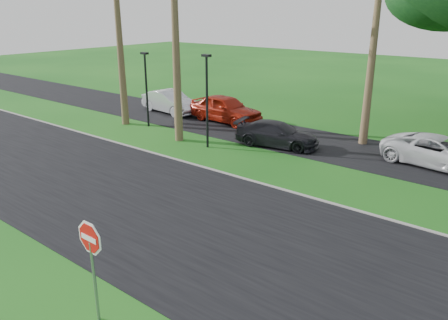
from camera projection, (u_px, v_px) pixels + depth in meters
ground at (175, 256)px, 12.49m from camera, size 120.00×120.00×0.00m
road at (219, 230)px, 13.97m from camera, size 120.00×8.00×0.02m
parking_strip at (351, 150)px, 21.75m from camera, size 120.00×5.00×0.02m
curb at (284, 190)px, 16.97m from camera, size 120.00×0.12×0.06m
stop_sign_near at (91, 251)px, 9.39m from camera, size 1.05×0.07×2.62m
streetlight_left at (146, 85)px, 25.43m from camera, size 0.45×0.25×4.34m
streetlight_right at (207, 96)px, 21.43m from camera, size 0.45×0.25×4.64m
car_silver at (170, 102)px, 29.31m from camera, size 4.65×2.08×1.48m
car_red at (226, 109)px, 26.95m from camera, size 4.95×2.25×1.65m
car_dark at (277, 134)px, 22.27m from camera, size 4.55×2.60×1.24m
car_minivan at (439, 152)px, 19.37m from camera, size 5.06×2.77×1.34m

